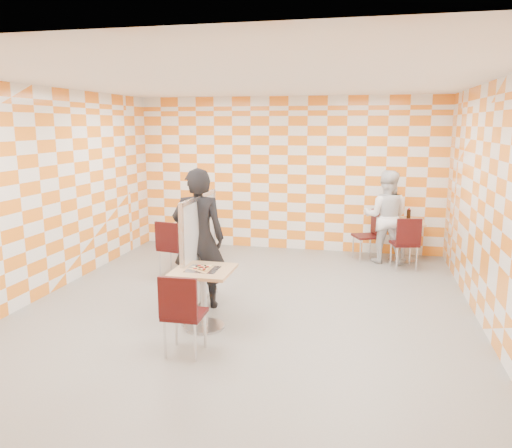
{
  "coord_description": "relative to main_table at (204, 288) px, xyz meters",
  "views": [
    {
      "loc": [
        1.54,
        -6.22,
        2.47
      ],
      "look_at": [
        0.1,
        0.2,
        1.15
      ],
      "focal_mm": 35.0,
      "sensor_mm": 36.0,
      "label": 1
    }
  ],
  "objects": [
    {
      "name": "chair_second_front",
      "position": [
        2.58,
        3.09,
        0.04
      ],
      "size": [
        0.51,
        0.52,
        0.92
      ],
      "color": "#370B0B",
      "rests_on": "ground"
    },
    {
      "name": "sport_bottle",
      "position": [
        2.46,
        3.87,
        0.33
      ],
      "size": [
        0.06,
        0.06,
        0.2
      ],
      "color": "white",
      "rests_on": "second_table"
    },
    {
      "name": "partition",
      "position": [
        -0.26,
        0.65,
        0.28
      ],
      "size": [
        0.08,
        1.38,
        1.55
      ],
      "color": "white",
      "rests_on": "ground"
    },
    {
      "name": "pizza_on_foil",
      "position": [
        -0.0,
        -0.02,
        0.26
      ],
      "size": [
        0.4,
        0.4,
        0.04
      ],
      "color": "silver",
      "rests_on": "main_table"
    },
    {
      "name": "soda_bottle",
      "position": [
        2.65,
        3.79,
        0.34
      ],
      "size": [
        0.07,
        0.07,
        0.23
      ],
      "color": "black",
      "rests_on": "second_table"
    },
    {
      "name": "chair_empty_far",
      "position": [
        -1.11,
        3.29,
        0.04
      ],
      "size": [
        0.54,
        0.55,
        0.92
      ],
      "color": "#370B0B",
      "rests_on": "ground"
    },
    {
      "name": "second_table",
      "position": [
        2.58,
        3.75,
        0.0
      ],
      "size": [
        0.7,
        0.7,
        0.75
      ],
      "color": "tan",
      "rests_on": "ground"
    },
    {
      "name": "room_shell",
      "position": [
        0.35,
        1.24,
        0.99
      ],
      "size": [
        7.0,
        7.0,
        7.0
      ],
      "color": "gray",
      "rests_on": "ground"
    },
    {
      "name": "man_dark",
      "position": [
        -0.29,
        0.7,
        0.45
      ],
      "size": [
        0.78,
        0.6,
        1.91
      ],
      "primitive_type": "imported",
      "rotation": [
        0.0,
        0.0,
        3.36
      ],
      "color": "black",
      "rests_on": "ground"
    },
    {
      "name": "man_white",
      "position": [
        2.24,
        3.59,
        0.33
      ],
      "size": [
        0.87,
        0.71,
        1.67
      ],
      "primitive_type": "imported",
      "rotation": [
        0.0,
        0.0,
        3.05
      ],
      "color": "white",
      "rests_on": "ground"
    },
    {
      "name": "chair_second_side",
      "position": [
        2.0,
        3.67,
        0.04
      ],
      "size": [
        0.56,
        0.56,
        0.92
      ],
      "color": "#370B0B",
      "rests_on": "ground"
    },
    {
      "name": "chair_main_front",
      "position": [
        0.03,
        -0.81,
        0.04
      ],
      "size": [
        0.43,
        0.44,
        0.92
      ],
      "color": "#370B0B",
      "rests_on": "ground"
    },
    {
      "name": "chair_empty_near",
      "position": [
        -1.21,
        1.92,
        0.04
      ],
      "size": [
        0.49,
        0.5,
        0.92
      ],
      "color": "#370B0B",
      "rests_on": "ground"
    },
    {
      "name": "empty_table",
      "position": [
        -1.09,
        2.65,
        0.0
      ],
      "size": [
        0.7,
        0.7,
        0.75
      ],
      "color": "tan",
      "rests_on": "ground"
    },
    {
      "name": "main_table",
      "position": [
        0.0,
        0.0,
        0.0
      ],
      "size": [
        0.7,
        0.7,
        0.75
      ],
      "color": "tan",
      "rests_on": "ground"
    }
  ]
}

